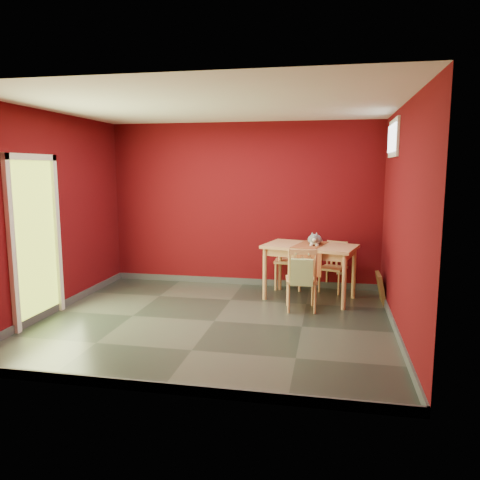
% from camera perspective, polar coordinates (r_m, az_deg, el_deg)
% --- Properties ---
extents(ground, '(4.50, 4.50, 0.00)m').
position_cam_1_polar(ground, '(6.14, -3.15, -9.84)').
color(ground, '#2D342D').
rests_on(ground, ground).
extents(room_shell, '(4.50, 4.50, 4.50)m').
position_cam_1_polar(room_shell, '(6.12, -3.15, -9.39)').
color(room_shell, '#52080C').
rests_on(room_shell, ground).
extents(doorway, '(0.06, 1.01, 2.13)m').
position_cam_1_polar(doorway, '(6.45, -23.74, 0.61)').
color(doorway, '#B7D838').
rests_on(doorway, ground).
extents(window, '(0.05, 0.90, 0.50)m').
position_cam_1_polar(window, '(6.69, 18.18, 11.71)').
color(window, white).
rests_on(window, room_shell).
extents(outlet_plate, '(0.08, 0.02, 0.12)m').
position_cam_1_polar(outlet_plate, '(7.80, 12.01, -3.69)').
color(outlet_plate, silver).
rests_on(outlet_plate, room_shell).
extents(dining_table, '(1.47, 1.07, 0.83)m').
position_cam_1_polar(dining_table, '(7.04, 8.53, -1.43)').
color(dining_table, tan).
rests_on(dining_table, ground).
extents(table_runner, '(0.55, 0.86, 0.39)m').
position_cam_1_polar(table_runner, '(6.90, 8.49, -1.27)').
color(table_runner, brown).
rests_on(table_runner, dining_table).
extents(chair_far_left, '(0.46, 0.46, 0.96)m').
position_cam_1_polar(chair_far_left, '(7.73, 6.05, -2.22)').
color(chair_far_left, tan).
rests_on(chair_far_left, ground).
extents(chair_far_right, '(0.48, 0.48, 0.80)m').
position_cam_1_polar(chair_far_right, '(7.62, 11.37, -3.13)').
color(chair_far_right, tan).
rests_on(chair_far_right, ground).
extents(chair_near, '(0.46, 0.46, 0.89)m').
position_cam_1_polar(chair_near, '(6.51, 7.50, -4.67)').
color(chair_near, tan).
rests_on(chair_near, ground).
extents(tote_bag, '(0.30, 0.18, 0.42)m').
position_cam_1_polar(tote_bag, '(6.27, 7.56, -3.91)').
color(tote_bag, '#9BAF70').
rests_on(tote_bag, chair_near).
extents(cat, '(0.35, 0.48, 0.22)m').
position_cam_1_polar(cat, '(7.04, 9.10, 0.31)').
color(cat, slate).
rests_on(cat, table_runner).
extents(picture_frame, '(0.15, 0.43, 0.43)m').
position_cam_1_polar(picture_frame, '(7.19, 16.78, -5.61)').
color(picture_frame, brown).
rests_on(picture_frame, ground).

